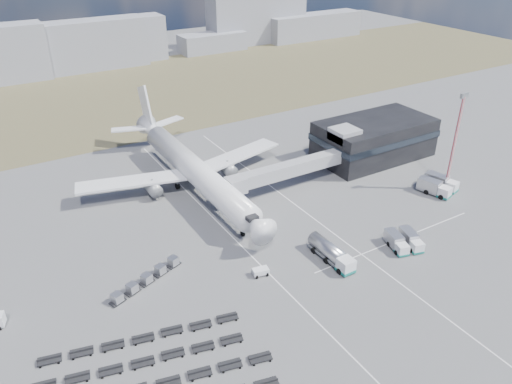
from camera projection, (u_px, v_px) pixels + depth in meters
ground at (267, 259)px, 92.36m from camera, size 420.00×420.00×0.00m
grass_strip at (100, 98)px, 174.94m from camera, size 420.00×90.00×0.01m
lane_markings at (300, 236)px, 99.03m from camera, size 47.12×110.00×0.01m
terminal at (374, 138)px, 129.42m from camera, size 30.40×16.40×11.00m
jet_bridge at (279, 172)px, 112.45m from camera, size 30.30×3.80×7.05m
airliner at (192, 168)px, 114.12m from camera, size 51.59×64.53×17.62m
skyline at (67, 49)px, 202.98m from camera, size 316.48×26.03×23.98m
fuel_tanker at (331, 253)px, 91.02m from camera, size 2.89×10.85×3.49m
pushback_tug at (260, 272)px, 87.88m from camera, size 3.08×2.09×1.32m
catering_truck at (187, 170)px, 121.89m from camera, size 3.76×5.79×2.47m
service_trucks_near at (404, 241)px, 95.05m from camera, size 6.88×7.60×2.57m
service_trucks_far at (438, 185)px, 114.48m from camera, size 8.11×8.97×3.04m
uld_row at (147, 279)px, 85.67m from camera, size 14.68×6.92×1.66m
baggage_dollies at (145, 375)px, 68.31m from camera, size 35.68×22.27×0.79m
floodlight_mast at (454, 143)px, 110.49m from camera, size 2.15×1.78×23.11m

